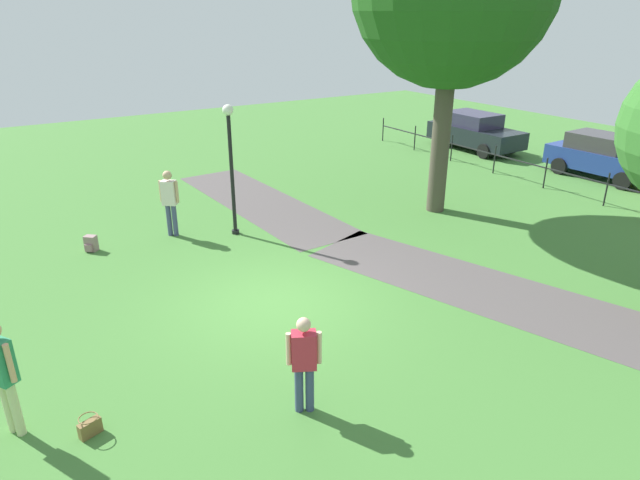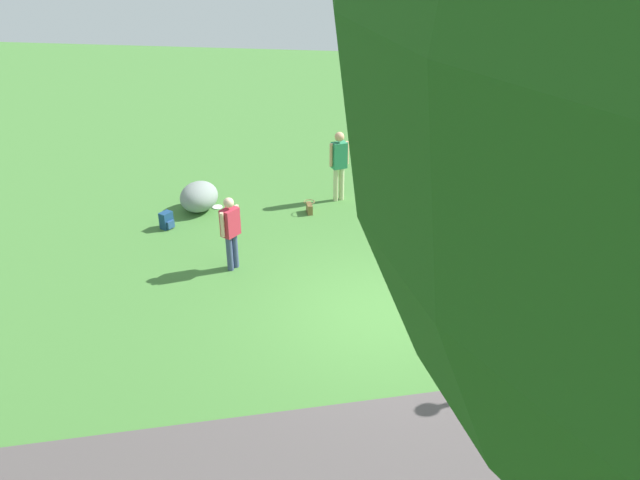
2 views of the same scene
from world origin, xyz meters
name	(u,v)px [view 2 (image 2 of 2)]	position (x,y,z in m)	size (l,w,h in m)	color
ground_plane	(383,313)	(0.00, 0.00, 0.00)	(48.00, 48.00, 0.00)	#427734
footpath_segment_mid	(233,478)	(1.80, 4.05, 0.00)	(8.29, 4.56, 0.01)	#524A4B
lawn_boulder	(199,197)	(4.73, -3.89, 0.36)	(1.00, 1.19, 0.71)	gray
woman_with_handbag	(339,161)	(1.37, -4.95, 1.06)	(0.46, 0.39, 1.81)	#C4C991
man_near_boulder	(231,229)	(3.17, -1.22, 0.92)	(0.38, 0.47, 1.60)	#384469
handbag_on_grass	(309,208)	(2.00, -4.07, 0.14)	(0.34, 0.34, 0.31)	brown
backpack_by_boulder	(167,220)	(5.18, -2.82, 0.19)	(0.34, 0.34, 0.40)	navy
spare_backpack_on_lawn	(619,252)	(-4.86, -2.67, 0.19)	(0.35, 0.35, 0.40)	gray
frisbee_on_grass	(217,207)	(4.34, -4.08, 0.01)	(0.26, 0.26, 0.02)	white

